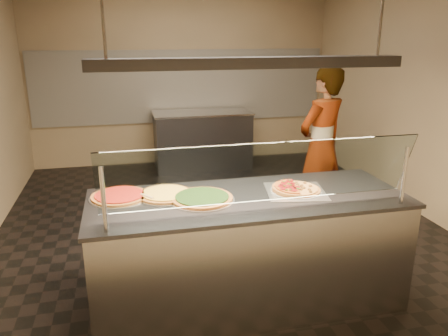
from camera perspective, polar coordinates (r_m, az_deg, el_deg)
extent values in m
cube|color=black|center=(5.02, -0.13, -8.34)|extent=(5.00, 6.00, 0.02)
cube|color=tan|center=(7.52, -5.46, 12.12)|extent=(5.00, 0.02, 3.00)
cube|color=tan|center=(1.85, 21.48, -4.60)|extent=(5.00, 0.02, 3.00)
cube|color=tan|center=(5.69, 25.63, 8.94)|extent=(0.02, 6.00, 3.00)
cube|color=silver|center=(7.51, -5.38, 10.59)|extent=(4.90, 0.02, 1.20)
cube|color=#B7B7BC|center=(3.62, 3.12, -10.86)|extent=(2.44, 0.90, 0.90)
cube|color=#3D3D43|center=(3.43, 3.25, -3.98)|extent=(2.48, 0.94, 0.03)
cylinder|color=#B7B7BC|center=(2.85, -15.45, -4.04)|extent=(0.03, 0.03, 0.44)
cylinder|color=#B7B7BC|center=(3.47, 22.48, -0.93)|extent=(0.03, 0.03, 0.44)
cube|color=white|center=(3.02, 5.16, -0.66)|extent=(2.24, 0.18, 0.47)
cube|color=silver|center=(3.57, 9.32, -3.03)|extent=(0.54, 0.54, 0.01)
cylinder|color=silver|center=(3.56, 9.33, -2.92)|extent=(0.41, 0.41, 0.01)
cylinder|color=#5C0A0B|center=(3.66, 8.56, -1.59)|extent=(0.06, 0.06, 0.01)
cylinder|color=#5C0A0B|center=(3.59, 8.78, -1.96)|extent=(0.06, 0.06, 0.01)
cylinder|color=#5C0A0B|center=(3.61, 7.89, -1.82)|extent=(0.06, 0.06, 0.01)
cylinder|color=#5C0A0B|center=(3.56, 8.72, -2.13)|extent=(0.06, 0.06, 0.01)
cylinder|color=#5C0A0B|center=(3.55, 7.68, -2.14)|extent=(0.06, 0.06, 0.01)
cylinder|color=#5C0A0B|center=(3.52, 7.46, -2.30)|extent=(0.06, 0.06, 0.01)
cylinder|color=#5C0A0B|center=(3.51, 8.21, -2.36)|extent=(0.06, 0.06, 0.01)
cylinder|color=#5C0A0B|center=(3.46, 7.75, -2.65)|extent=(0.06, 0.06, 0.01)
cylinder|color=#5C0A0B|center=(3.49, 8.92, -2.51)|extent=(0.06, 0.06, 0.01)
cylinder|color=#5C0A0B|center=(3.44, 9.08, -2.83)|extent=(0.06, 0.06, 0.01)
cylinder|color=#5C0A0B|center=(3.51, 9.41, -2.45)|extent=(0.06, 0.06, 0.01)
cube|color=#19590F|center=(3.65, 8.55, -1.58)|extent=(0.02, 0.02, 0.01)
cube|color=#19590F|center=(3.61, 7.76, -1.75)|extent=(0.02, 0.02, 0.01)
cube|color=#19590F|center=(3.57, 8.42, -2.03)|extent=(0.02, 0.02, 0.01)
cube|color=#19590F|center=(3.54, 8.69, -2.20)|extent=(0.02, 0.02, 0.01)
cube|color=#19590F|center=(3.51, 7.89, -2.33)|extent=(0.02, 0.02, 0.01)
cube|color=#19590F|center=(3.43, 8.15, -2.79)|extent=(0.02, 0.02, 0.01)
cube|color=#19590F|center=(3.44, 8.66, -2.77)|extent=(0.02, 0.01, 0.01)
cube|color=#19590F|center=(3.48, 9.60, -2.60)|extent=(0.02, 0.02, 0.01)
sphere|color=#513014|center=(3.51, 10.01, -2.78)|extent=(0.03, 0.03, 0.03)
sphere|color=#513014|center=(3.48, 11.21, -3.06)|extent=(0.03, 0.03, 0.03)
sphere|color=#513014|center=(3.52, 11.05, -2.78)|extent=(0.03, 0.03, 0.03)
sphere|color=#513014|center=(3.55, 10.36, -2.58)|extent=(0.03, 0.03, 0.03)
sphere|color=#513014|center=(3.56, 10.22, -2.52)|extent=(0.03, 0.03, 0.03)
sphere|color=#513014|center=(3.60, 11.17, -2.33)|extent=(0.03, 0.03, 0.03)
sphere|color=#513014|center=(3.58, 9.76, -2.40)|extent=(0.03, 0.03, 0.03)
sphere|color=#513014|center=(3.60, 10.08, -2.28)|extent=(0.03, 0.03, 0.03)
sphere|color=#513014|center=(3.67, 10.46, -1.91)|extent=(0.03, 0.03, 0.03)
sphere|color=#513014|center=(3.62, 9.55, -2.12)|extent=(0.03, 0.03, 0.03)
sphere|color=#513014|center=(3.66, 9.37, -1.90)|extent=(0.03, 0.03, 0.03)
cylinder|color=silver|center=(3.36, -2.91, -4.12)|extent=(0.50, 0.50, 0.01)
cylinder|color=brown|center=(3.35, -2.91, -3.92)|extent=(0.47, 0.47, 0.02)
cylinder|color=black|center=(3.35, -2.91, -3.68)|extent=(0.41, 0.41, 0.01)
cylinder|color=silver|center=(3.47, -7.64, -3.53)|extent=(0.45, 0.45, 0.01)
cylinder|color=brown|center=(3.47, -7.64, -3.36)|extent=(0.42, 0.42, 0.02)
cylinder|color=gold|center=(3.46, -7.65, -3.17)|extent=(0.37, 0.37, 0.01)
cylinder|color=silver|center=(3.50, -13.47, -3.71)|extent=(0.46, 0.46, 0.01)
cylinder|color=brown|center=(3.49, -13.48, -3.54)|extent=(0.43, 0.43, 0.02)
cylinder|color=maroon|center=(3.49, -13.50, -3.35)|extent=(0.38, 0.38, 0.01)
cube|color=#B7B7BC|center=(3.37, -7.62, -3.73)|extent=(0.17, 0.17, 0.00)
cylinder|color=tan|center=(3.39, -10.00, -3.66)|extent=(0.10, 0.13, 0.02)
cube|color=#3D3D43|center=(7.28, -2.84, 3.63)|extent=(1.55, 0.70, 0.90)
cube|color=#B7B7BC|center=(7.18, -2.89, 7.24)|extent=(1.59, 0.74, 0.03)
imported|color=#333138|center=(5.16, 12.58, 2.85)|extent=(0.79, 0.68, 1.82)
cube|color=#3D3D43|center=(3.20, 3.56, 13.55)|extent=(2.30, 0.18, 0.08)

